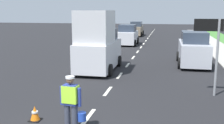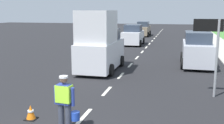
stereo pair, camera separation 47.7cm
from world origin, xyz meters
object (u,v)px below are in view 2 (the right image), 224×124
car_oncoming_second (133,36)px  car_parked_far (197,50)px  car_oncoming_third (143,29)px  traffic_cone_near (31,112)px  lane_direction_sign (212,39)px  road_worker (65,100)px  delivery_truck (100,44)px

car_oncoming_second → car_parked_far: (5.80, -9.84, 0.05)m
car_oncoming_second → car_parked_far: size_ratio=0.91×
car_oncoming_second → car_oncoming_third: size_ratio=0.89×
car_parked_far → traffic_cone_near: bearing=-118.9°
lane_direction_sign → road_worker: bearing=-135.0°
lane_direction_sign → traffic_cone_near: 7.44m
road_worker → car_oncoming_third: car_oncoming_third is taller
car_oncoming_third → car_parked_far: car_parked_far is taller
traffic_cone_near → road_worker: bearing=-18.6°
lane_direction_sign → car_oncoming_third: bearing=102.9°
traffic_cone_near → lane_direction_sign: bearing=33.9°
car_oncoming_second → car_parked_far: car_parked_far is taller
traffic_cone_near → car_oncoming_second: size_ratio=0.13×
car_oncoming_third → car_parked_far: 21.25m
traffic_cone_near → delivery_truck: 7.74m
traffic_cone_near → car_oncoming_third: size_ratio=0.11×
car_oncoming_third → car_parked_far: bearing=-73.3°
car_oncoming_third → car_parked_far: (6.09, -20.36, 0.08)m
traffic_cone_near → car_parked_far: bearing=61.1°
delivery_truck → car_oncoming_third: (-0.43, 23.29, -0.66)m
lane_direction_sign → car_oncoming_second: size_ratio=0.82×
road_worker → car_parked_far: bearing=68.4°
traffic_cone_near → car_oncoming_third: car_oncoming_third is taller
delivery_truck → car_oncoming_second: bearing=90.6°
lane_direction_sign → traffic_cone_near: size_ratio=6.47×
road_worker → car_oncoming_second: car_oncoming_second is taller
road_worker → delivery_truck: delivery_truck is taller
delivery_truck → road_worker: bearing=-80.9°
traffic_cone_near → car_oncoming_third: bearing=90.5°
delivery_truck → car_oncoming_third: 23.30m
car_oncoming_third → road_worker: bearing=-86.8°
car_oncoming_second → road_worker: bearing=-86.1°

